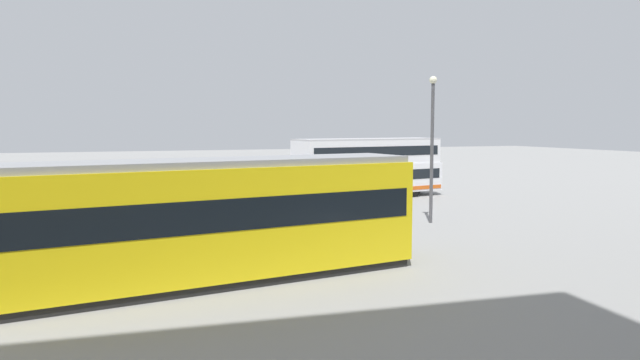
{
  "coord_description": "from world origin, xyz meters",
  "views": [
    {
      "loc": [
        10.17,
        30.27,
        4.57
      ],
      "look_at": [
        1.04,
        5.36,
        2.05
      ],
      "focal_mm": 31.59,
      "sensor_mm": 36.0,
      "label": 1
    }
  ],
  "objects": [
    {
      "name": "pedestrian_railing",
      "position": [
        4.13,
        5.3,
        0.75
      ],
      "size": [
        9.06,
        1.13,
        1.08
      ],
      "color": "gray",
      "rests_on": "ground"
    },
    {
      "name": "ground_plane",
      "position": [
        0.0,
        0.0,
        0.0
      ],
      "size": [
        160.0,
        160.0,
        0.0
      ],
      "primitive_type": "plane",
      "color": "gray"
    },
    {
      "name": "pedestrian_near_railing",
      "position": [
        2.16,
        3.55,
        0.97
      ],
      "size": [
        0.44,
        0.44,
        1.68
      ],
      "color": "#4C3F2D",
      "rests_on": "ground"
    },
    {
      "name": "pedestrian_crossing",
      "position": [
        -0.04,
        9.03,
        1.01
      ],
      "size": [
        0.45,
        0.45,
        1.74
      ],
      "color": "black",
      "rests_on": "ground"
    },
    {
      "name": "double_decker_bus",
      "position": [
        -5.11,
        -2.46,
        1.96
      ],
      "size": [
        10.5,
        4.29,
        3.81
      ],
      "color": "white",
      "rests_on": "ground"
    },
    {
      "name": "street_lamp",
      "position": [
        -3.91,
        7.19,
        4.04
      ],
      "size": [
        0.36,
        0.36,
        6.91
      ],
      "color": "#4C4C51",
      "rests_on": "ground"
    },
    {
      "name": "tram_yellow",
      "position": [
        7.39,
        13.87,
        1.88
      ],
      "size": [
        12.52,
        4.19,
        3.63
      ],
      "color": "yellow",
      "rests_on": "ground"
    },
    {
      "name": "info_sign",
      "position": [
        7.84,
        5.75,
        1.68
      ],
      "size": [
        1.21,
        0.17,
        2.4
      ],
      "color": "slate",
      "rests_on": "ground"
    }
  ]
}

